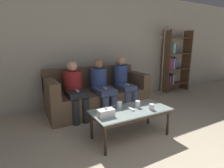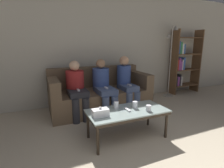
# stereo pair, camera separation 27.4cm
# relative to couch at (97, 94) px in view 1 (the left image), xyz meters

# --- Properties ---
(wall_back) EXTENTS (12.00, 0.06, 2.60)m
(wall_back) POSITION_rel_couch_xyz_m (0.00, 0.54, 0.97)
(wall_back) COLOR #B7B2A3
(wall_back) RESTS_ON ground_plane
(couch) EXTENTS (2.05, 0.93, 0.88)m
(couch) POSITION_rel_couch_xyz_m (0.00, 0.00, 0.00)
(couch) COLOR brown
(couch) RESTS_ON ground_plane
(coffee_table) EXTENTS (1.17, 0.55, 0.44)m
(coffee_table) POSITION_rel_couch_xyz_m (-0.03, -1.32, 0.07)
(coffee_table) COLOR #8C9E99
(coffee_table) RESTS_ON ground_plane
(cup_near_left) EXTENTS (0.07, 0.07, 0.09)m
(cup_near_left) POSITION_rel_couch_xyz_m (0.24, -1.47, 0.15)
(cup_near_left) COLOR silver
(cup_near_left) RESTS_ON coffee_table
(cup_near_right) EXTENTS (0.07, 0.07, 0.10)m
(cup_near_right) POSITION_rel_couch_xyz_m (0.12, -1.29, 0.16)
(cup_near_right) COLOR silver
(cup_near_right) RESTS_ON coffee_table
(cup_far_center) EXTENTS (0.07, 0.07, 0.10)m
(cup_far_center) POSITION_rel_couch_xyz_m (-0.15, -1.19, 0.16)
(cup_far_center) COLOR silver
(cup_far_center) RESTS_ON coffee_table
(tissue_box) EXTENTS (0.22, 0.12, 0.13)m
(tissue_box) POSITION_rel_couch_xyz_m (-0.46, -1.37, 0.16)
(tissue_box) COLOR white
(tissue_box) RESTS_ON coffee_table
(game_remote) EXTENTS (0.04, 0.15, 0.02)m
(game_remote) POSITION_rel_couch_xyz_m (-0.03, -1.32, 0.12)
(game_remote) COLOR white
(game_remote) RESTS_ON coffee_table
(bookshelf) EXTENTS (0.88, 0.32, 1.76)m
(bookshelf) POSITION_rel_couch_xyz_m (2.57, 0.31, 0.54)
(bookshelf) COLOR brown
(bookshelf) RESTS_ON ground_plane
(standing_lamp) EXTENTS (0.31, 0.26, 1.84)m
(standing_lamp) POSITION_rel_couch_xyz_m (2.03, 0.17, 0.80)
(standing_lamp) COLOR gray
(standing_lamp) RESTS_ON ground_plane
(seated_person_left_end) EXTENTS (0.34, 0.65, 1.07)m
(seated_person_left_end) POSITION_rel_couch_xyz_m (-0.53, -0.21, 0.26)
(seated_person_left_end) COLOR #28282D
(seated_person_left_end) RESTS_ON ground_plane
(seated_person_mid_left) EXTENTS (0.34, 0.73, 1.08)m
(seated_person_mid_left) POSITION_rel_couch_xyz_m (0.00, -0.24, 0.26)
(seated_person_mid_left) COLOR #47567A
(seated_person_mid_left) RESTS_ON ground_plane
(seated_person_mid_right) EXTENTS (0.31, 0.63, 1.13)m
(seated_person_mid_right) POSITION_rel_couch_xyz_m (0.53, -0.22, 0.27)
(seated_person_mid_right) COLOR #47567A
(seated_person_mid_right) RESTS_ON ground_plane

